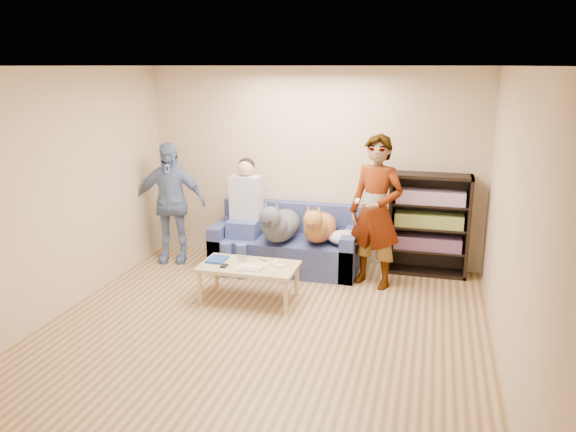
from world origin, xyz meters
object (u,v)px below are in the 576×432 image
(camera_silver, at_px, (242,258))
(dog_tan, at_px, (319,227))
(sofa, at_px, (287,246))
(bookshelf, at_px, (429,222))
(person_standing_right, at_px, (376,212))
(notebook_blue, at_px, (217,259))
(person_seated, at_px, (244,210))
(dog_gray, at_px, (279,225))
(person_standing_left, at_px, (170,203))
(coffee_table, at_px, (249,269))

(camera_silver, bearing_deg, dog_tan, 51.83)
(sofa, relative_size, bookshelf, 1.46)
(camera_silver, height_order, dog_tan, dog_tan)
(person_standing_right, distance_m, notebook_blue, 1.95)
(person_standing_right, xyz_separation_m, notebook_blue, (-1.72, -0.77, -0.49))
(person_seated, relative_size, dog_gray, 1.17)
(sofa, distance_m, bookshelf, 1.86)
(person_standing_left, xyz_separation_m, notebook_blue, (1.05, -0.96, -0.39))
(person_standing_left, distance_m, bookshelf, 3.42)
(notebook_blue, distance_m, bookshelf, 2.71)
(person_standing_left, height_order, person_seated, person_standing_left)
(person_seated, relative_size, bookshelf, 1.13)
(person_standing_right, xyz_separation_m, sofa, (-1.19, 0.34, -0.64))
(dog_tan, xyz_separation_m, bookshelf, (1.34, 0.37, 0.05))
(person_standing_left, bearing_deg, coffee_table, -47.25)
(sofa, bearing_deg, person_standing_right, -16.09)
(dog_tan, bearing_deg, dog_gray, -167.77)
(person_standing_right, xyz_separation_m, bookshelf, (0.61, 0.58, -0.24))
(person_standing_right, distance_m, dog_gray, 1.25)
(bookshelf, bearing_deg, notebook_blue, -149.99)
(person_standing_right, relative_size, camera_silver, 16.72)
(dog_gray, bearing_deg, notebook_blue, -120.00)
(person_standing_right, distance_m, dog_tan, 0.81)
(person_standing_right, relative_size, dog_tan, 1.59)
(person_seated, bearing_deg, dog_tan, -0.66)
(notebook_blue, relative_size, camera_silver, 2.36)
(dog_gray, height_order, bookshelf, bookshelf)
(notebook_blue, xyz_separation_m, dog_gray, (0.50, 0.87, 0.22))
(notebook_blue, bearing_deg, camera_silver, 14.04)
(dog_gray, height_order, dog_tan, dog_gray)
(notebook_blue, xyz_separation_m, camera_silver, (0.28, 0.07, 0.01))
(person_seated, bearing_deg, coffee_table, -68.43)
(person_standing_right, relative_size, bookshelf, 1.41)
(dog_gray, bearing_deg, person_standing_left, 176.80)
(dog_gray, relative_size, dog_tan, 1.09)
(camera_silver, bearing_deg, sofa, 76.14)
(person_standing_left, xyz_separation_m, coffee_table, (1.45, -1.01, -0.44))
(person_standing_left, distance_m, coffee_table, 1.82)
(bookshelf, bearing_deg, camera_silver, -148.11)
(person_standing_left, bearing_deg, dog_tan, -11.90)
(person_standing_left, relative_size, person_seated, 1.11)
(person_seated, distance_m, coffee_table, 1.19)
(notebook_blue, distance_m, coffee_table, 0.41)
(sofa, xyz_separation_m, person_seated, (-0.55, -0.13, 0.49))
(dog_gray, bearing_deg, sofa, 81.90)
(person_seated, bearing_deg, notebook_blue, -89.35)
(camera_silver, distance_m, dog_tan, 1.17)
(notebook_blue, distance_m, sofa, 1.25)
(sofa, height_order, dog_gray, dog_gray)
(sofa, bearing_deg, person_seated, -167.02)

